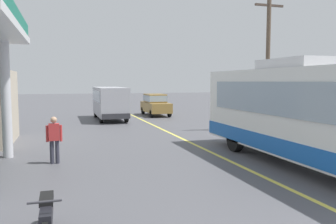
% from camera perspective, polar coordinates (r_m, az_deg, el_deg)
% --- Properties ---
extents(ground, '(120.00, 120.00, 0.00)m').
position_cam_1_polar(ground, '(24.69, -3.59, -1.65)').
color(ground, '#4C4C51').
extents(lane_divider_stripe, '(0.16, 50.00, 0.01)m').
position_cam_1_polar(lane_divider_stripe, '(19.91, -0.16, -3.25)').
color(lane_divider_stripe, '#D8CC4C').
rests_on(lane_divider_stripe, ground).
extents(coach_bus_main, '(2.60, 11.04, 3.69)m').
position_cam_1_polar(coach_bus_main, '(12.29, 23.04, -0.77)').
color(coach_bus_main, white).
rests_on(coach_bus_main, ground).
extents(minibus_opposing_lane, '(2.04, 6.13, 2.44)m').
position_cam_1_polar(minibus_opposing_lane, '(26.40, -9.60, 1.93)').
color(minibus_opposing_lane, '#A5A5AD').
rests_on(minibus_opposing_lane, ground).
extents(motorcycle_parked_forecourt, '(0.55, 1.80, 0.92)m').
position_cam_1_polar(motorcycle_parked_forecourt, '(6.91, -19.42, -15.89)').
color(motorcycle_parked_forecourt, black).
rests_on(motorcycle_parked_forecourt, ground).
extents(pedestrian_near_pump, '(0.55, 0.22, 1.66)m').
position_cam_1_polar(pedestrian_near_pump, '(12.75, -18.30, -4.00)').
color(pedestrian_near_pump, '#33333F').
rests_on(pedestrian_near_pump, ground).
extents(car_trailing_behind_bus, '(1.70, 4.20, 1.82)m').
position_cam_1_polar(car_trailing_behind_bus, '(29.28, -2.10, 1.40)').
color(car_trailing_behind_bus, olive).
rests_on(car_trailing_behind_bus, ground).
extents(utility_pole_roadside, '(1.80, 0.24, 7.77)m').
position_cam_1_polar(utility_pole_roadside, '(20.76, 16.17, 8.14)').
color(utility_pole_roadside, brown).
rests_on(utility_pole_roadside, ground).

